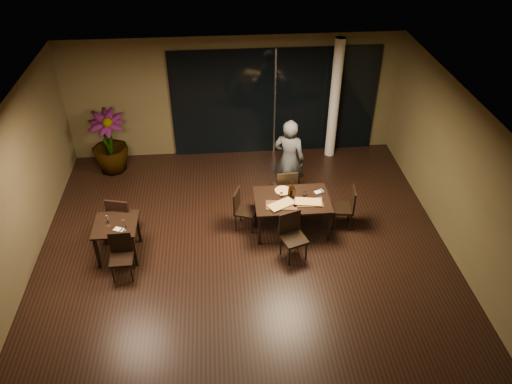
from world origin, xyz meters
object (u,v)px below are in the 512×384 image
Objects in this scene: chair_main_near at (292,233)px; chair_side_near at (121,253)px; main_table at (292,202)px; potted_plant at (109,142)px; side_table at (116,229)px; chair_main_far at (286,187)px; chair_side_far at (121,215)px; chair_main_right at (347,206)px; chair_main_left at (242,207)px; bottle_a at (289,191)px; diner at (289,160)px; bottle_b at (294,192)px; bottle_c at (292,189)px.

chair_main_near is 1.08× the size of chair_side_near.
main_table is 0.98× the size of potted_plant.
chair_side_near is 0.57× the size of potted_plant.
side_table is 0.83× the size of chair_main_far.
main_table is 1.52× the size of chair_side_far.
main_table is 1.15m from chair_main_right.
chair_side_near is at bearing 136.78° from chair_main_left.
bottle_a reaches higher than chair_main_near.
side_table is 3.87m from diner.
chair_side_far is at bearing 147.36° from chair_main_near.
chair_main_left is 3.27× the size of bottle_a.
bottle_b is at bearing 110.53° from diner.
bottle_b is (1.02, -0.13, 0.41)m from chair_main_left.
bottle_b is at bearing 61.43° from chair_main_near.
chair_side_far is 3.41m from bottle_c.
bottle_c is at bearing -164.26° from chair_side_far.
side_table is 2.96× the size of bottle_a.
potted_plant reaches higher than chair_main_right.
chair_main_right is at bearing -4.10° from bottle_a.
diner is 5.67× the size of bottle_c.
chair_main_far is 3.43m from chair_side_far.
chair_main_far is 1.02× the size of chair_main_near.
chair_main_right is at bearing 0.22° from main_table.
chair_side_far reaches higher than chair_main_right.
chair_side_near is at bearing -78.57° from potted_plant.
potted_plant is 4.76m from bottle_b.
bottle_c is (0.11, 0.91, 0.39)m from chair_main_near.
chair_side_near is 3.48m from bottle_c.
chair_side_far is at bearing -76.82° from potted_plant.
main_table is 1.18m from diner.
side_table is 3.41m from bottle_a.
diner reaches higher than main_table.
chair_main_left is at bearing 114.94° from chair_main_near.
chair_main_far is 1.49m from chair_main_near.
chair_main_far reaches higher than chair_main_near.
main_table is 0.80m from chair_main_near.
chair_side_near reaches higher than main_table.
bottle_b is at bearing 30.37° from main_table.
main_table is at bearing -32.81° from potted_plant.
chair_main_far is at bearing -40.21° from chair_main_left.
bottle_c is (3.39, 0.11, 0.37)m from chair_side_far.
bottle_a is (-0.14, -1.06, -0.06)m from diner.
chair_main_near is at bearing 2.77° from chair_side_near.
chair_main_right is 0.60× the size of potted_plant.
diner reaches higher than bottle_a.
bottle_a is 0.11m from bottle_b.
diner reaches higher than side_table.
bottle_c is at bearing 102.21° from bottle_b.
chair_main_right is 2.73× the size of bottle_c.
side_table is 3.48m from bottle_b.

